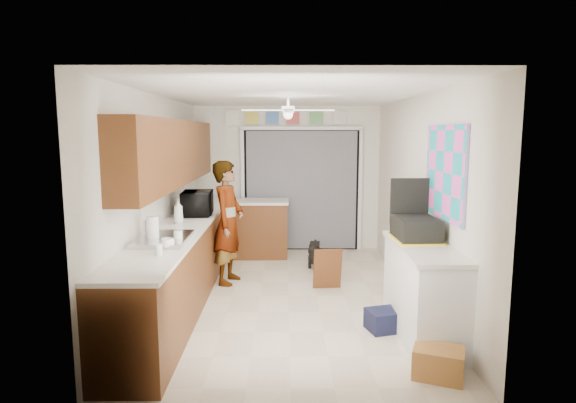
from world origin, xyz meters
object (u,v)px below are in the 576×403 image
object	(u,v)px
soap_bottle	(178,211)
cardboard_box	(438,363)
paper_towel_roll	(153,229)
suitcase	(416,229)
navy_crate	(385,320)
microwave	(197,203)
dog	(314,253)
man	(228,222)
cup	(168,244)

from	to	relation	value
soap_bottle	cardboard_box	xyz separation A→B (m)	(2.60, -2.05, -0.96)
paper_towel_roll	cardboard_box	xyz separation A→B (m)	(2.64, -1.02, -0.94)
paper_towel_roll	cardboard_box	distance (m)	2.99
paper_towel_roll	cardboard_box	world-z (taller)	paper_towel_roll
paper_towel_roll	suitcase	size ratio (longest dim) A/B	0.48
cardboard_box	navy_crate	xyz separation A→B (m)	(-0.25, 0.98, -0.02)
microwave	paper_towel_roll	world-z (taller)	microwave
microwave	navy_crate	size ratio (longest dim) A/B	1.64
microwave	paper_towel_roll	distance (m)	1.64
cardboard_box	dog	size ratio (longest dim) A/B	0.80
microwave	soap_bottle	size ratio (longest dim) A/B	1.92
suitcase	cardboard_box	xyz separation A→B (m)	(-0.07, -1.10, -0.93)
microwave	cardboard_box	xyz separation A→B (m)	(2.48, -2.65, -0.97)
microwave	man	bearing A→B (deg)	-98.37
dog	microwave	bearing A→B (deg)	-148.44
paper_towel_roll	dog	bearing A→B (deg)	52.89
soap_bottle	man	distance (m)	0.82
paper_towel_roll	man	bearing A→B (deg)	70.05
paper_towel_roll	man	world-z (taller)	man
cardboard_box	man	world-z (taller)	man
cup	microwave	bearing A→B (deg)	91.65
navy_crate	dog	xyz separation A→B (m)	(-0.59, 2.43, 0.09)
navy_crate	suitcase	bearing A→B (deg)	20.14
paper_towel_roll	suitcase	world-z (taller)	paper_towel_roll
suitcase	cardboard_box	size ratio (longest dim) A/B	1.34
cardboard_box	dog	world-z (taller)	dog
paper_towel_roll	dog	xyz separation A→B (m)	(1.81, 2.39, -0.87)
cup	suitcase	bearing A→B (deg)	8.63
cup	cardboard_box	world-z (taller)	cup
navy_crate	cup	bearing A→B (deg)	-173.15
soap_bottle	dog	distance (m)	2.40
man	navy_crate	bearing A→B (deg)	-119.82
paper_towel_roll	cardboard_box	bearing A→B (deg)	-21.13
cup	navy_crate	xyz separation A→B (m)	(2.17, 0.26, -0.88)
microwave	cardboard_box	world-z (taller)	microwave
cardboard_box	dog	bearing A→B (deg)	103.76
suitcase	man	world-z (taller)	man
microwave	navy_crate	world-z (taller)	microwave
paper_towel_roll	navy_crate	world-z (taller)	paper_towel_roll
cup	suitcase	distance (m)	2.52
microwave	dog	size ratio (longest dim) A/B	1.12
cardboard_box	suitcase	bearing A→B (deg)	86.35
microwave	man	xyz separation A→B (m)	(0.41, -0.03, -0.26)
paper_towel_roll	cardboard_box	size ratio (longest dim) A/B	0.64
suitcase	navy_crate	world-z (taller)	suitcase
soap_bottle	paper_towel_roll	distance (m)	1.03
microwave	cardboard_box	bearing A→B (deg)	-141.03
cup	dog	bearing A→B (deg)	59.50
paper_towel_roll	navy_crate	xyz separation A→B (m)	(2.39, -0.04, -0.96)
soap_bottle	cup	distance (m)	1.35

